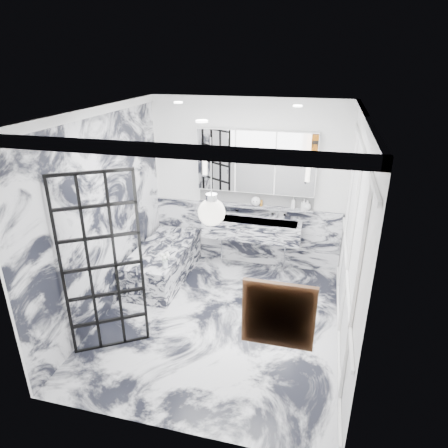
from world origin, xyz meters
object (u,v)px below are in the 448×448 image
(trough_sink, at_px, (252,229))
(bathtub, at_px, (163,262))
(crittall_door, at_px, (103,267))
(mirror_cabinet, at_px, (256,162))

(trough_sink, relative_size, bathtub, 0.97)
(trough_sink, bearing_deg, bathtub, -153.52)
(crittall_door, xyz_separation_m, trough_sink, (1.32, 2.37, -0.39))
(crittall_door, distance_m, bathtub, 1.91)
(trough_sink, distance_m, mirror_cabinet, 1.10)
(bathtub, bearing_deg, mirror_cabinet, 32.06)
(mirror_cabinet, xyz_separation_m, bathtub, (-1.32, -0.83, -1.54))
(crittall_door, relative_size, trough_sink, 1.40)
(crittall_door, bearing_deg, trough_sink, 28.53)
(trough_sink, distance_m, bathtub, 1.55)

